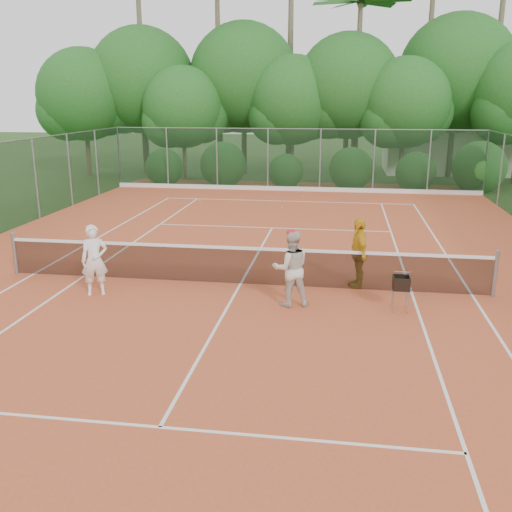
{
  "coord_description": "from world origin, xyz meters",
  "views": [
    {
      "loc": [
        2.38,
        -13.14,
        4.45
      ],
      "look_at": [
        0.57,
        -1.2,
        1.1
      ],
      "focal_mm": 40.0,
      "sensor_mm": 36.0,
      "label": 1
    }
  ],
  "objects_px": {
    "ball_hopper": "(401,284)",
    "player_yellow": "(358,253)",
    "player_center_grp": "(291,268)",
    "player_white": "(95,260)"
  },
  "relations": [
    {
      "from": "player_center_grp",
      "to": "player_yellow",
      "type": "distance_m",
      "value": 2.14
    },
    {
      "from": "player_white",
      "to": "ball_hopper",
      "type": "bearing_deg",
      "value": -24.4
    },
    {
      "from": "player_white",
      "to": "player_center_grp",
      "type": "height_order",
      "value": "player_center_grp"
    },
    {
      "from": "player_center_grp",
      "to": "player_yellow",
      "type": "bearing_deg",
      "value": 45.87
    },
    {
      "from": "player_white",
      "to": "ball_hopper",
      "type": "xyz_separation_m",
      "value": [
        6.92,
        -0.06,
        -0.21
      ]
    },
    {
      "from": "player_yellow",
      "to": "ball_hopper",
      "type": "distance_m",
      "value": 1.8
    },
    {
      "from": "player_center_grp",
      "to": "player_yellow",
      "type": "height_order",
      "value": "player_center_grp"
    },
    {
      "from": "player_center_grp",
      "to": "ball_hopper",
      "type": "bearing_deg",
      "value": -0.47
    },
    {
      "from": "player_center_grp",
      "to": "player_white",
      "type": "bearing_deg",
      "value": 179.43
    },
    {
      "from": "ball_hopper",
      "to": "player_yellow",
      "type": "bearing_deg",
      "value": 141.03
    }
  ]
}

